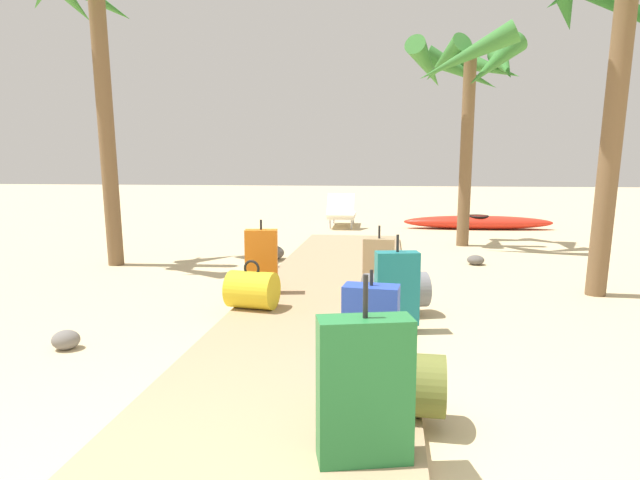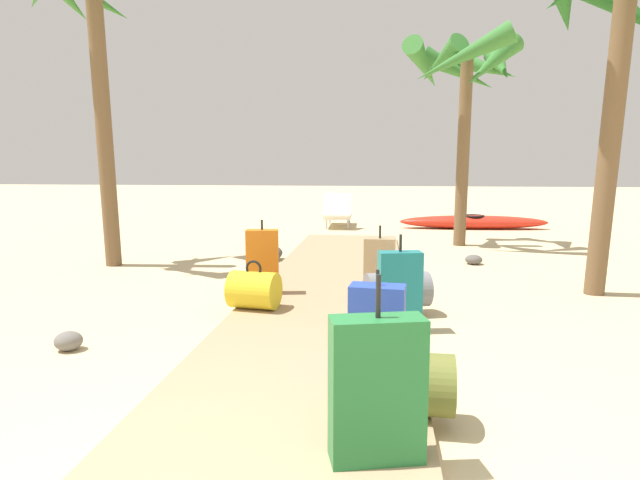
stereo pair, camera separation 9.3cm
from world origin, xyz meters
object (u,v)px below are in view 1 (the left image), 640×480
duffel_bag_olive (394,383)px  suitcase_tan (379,265)px  palm_tree_far_right (468,75)px  duffel_bag_yellow (252,290)px  duffel_bag_grey (396,290)px  kayak (478,222)px  palm_tree_near_right (630,13)px  suitcase_blue (371,327)px  suitcase_teal (397,288)px  suitcase_orange (262,262)px  suitcase_green (364,390)px  lounge_chair (342,213)px  palm_tree_far_left (97,9)px

duffel_bag_olive → suitcase_tan: suitcase_tan is taller
suitcase_tan → palm_tree_far_right: palm_tree_far_right is taller
duffel_bag_yellow → suitcase_tan: 1.49m
duffel_bag_grey → duffel_bag_yellow: (-1.37, -0.20, 0.01)m
kayak → palm_tree_near_right: bearing=-86.4°
suitcase_blue → palm_tree_near_right: 4.40m
suitcase_teal → duffel_bag_grey: bearing=90.2°
suitcase_orange → suitcase_teal: bearing=-34.2°
suitcase_blue → palm_tree_near_right: palm_tree_near_right is taller
suitcase_green → lounge_chair: suitcase_green is taller
suitcase_tan → palm_tree_far_right: bearing=70.7°
duffel_bag_yellow → suitcase_green: (1.19, -2.61, 0.16)m
palm_tree_far_left → suitcase_orange: bearing=-32.7°
palm_tree_far_right → lounge_chair: bearing=131.0°
palm_tree_far_left → kayak: bearing=41.4°
lounge_chair → suitcase_teal: bearing=-81.7°
duffel_bag_olive → kayak: (1.93, 9.62, -0.10)m
duffel_bag_olive → palm_tree_far_left: size_ratio=0.13×
suitcase_tan → palm_tree_near_right: 3.59m
duffel_bag_yellow → palm_tree_near_right: 4.69m
suitcase_green → suitcase_tan: bearing=90.0°
suitcase_orange → duffel_bag_yellow: 0.64m
suitcase_blue → kayak: (2.08, 8.96, -0.22)m
palm_tree_far_right → palm_tree_near_right: size_ratio=0.97×
suitcase_blue → kayak: 9.20m
duffel_bag_grey → lounge_chair: lounge_chair is taller
lounge_chair → kayak: size_ratio=0.47×
suitcase_orange → palm_tree_far_left: 4.38m
duffel_bag_grey → kayak: 7.57m
duffel_bag_grey → suitcase_tan: suitcase_tan is taller
suitcase_orange → suitcase_tan: bearing=12.3°
suitcase_orange → suitcase_tan: (1.24, 0.27, -0.05)m
suitcase_blue → lounge_chair: lounge_chair is taller
duffel_bag_olive → lounge_chair: size_ratio=0.37×
palm_tree_far_right → palm_tree_near_right: (1.09, -3.73, 0.01)m
suitcase_orange → suitcase_tan: size_ratio=1.10×
duffel_bag_olive → palm_tree_far_left: palm_tree_far_left is taller
suitcase_teal → kayak: bearing=76.5°
suitcase_teal → palm_tree_near_right: palm_tree_near_right is taller
kayak → suitcase_teal: bearing=-103.5°
duffel_bag_yellow → palm_tree_far_left: (-2.66, 2.29, 3.26)m
suitcase_blue → palm_tree_far_left: 6.21m
duffel_bag_grey → palm_tree_far_right: bearing=75.4°
duffel_bag_olive → duffel_bag_yellow: bearing=122.5°
palm_tree_near_right → palm_tree_far_right: bearing=106.3°
duffel_bag_grey → suitcase_green: suitcase_green is taller
kayak → suitcase_orange: bearing=-115.6°
suitcase_teal → suitcase_blue: size_ratio=1.15×
palm_tree_far_left → lounge_chair: (2.88, 5.25, -3.19)m
suitcase_teal → palm_tree_far_right: 5.90m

